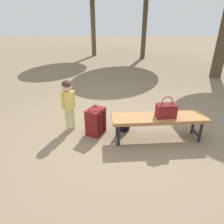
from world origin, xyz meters
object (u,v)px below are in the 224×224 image
(park_bench, at_px, (159,119))
(handbag, at_px, (166,110))
(backpack_large, at_px, (96,120))
(backpack_small, at_px, (125,123))
(child_standing, at_px, (68,98))

(park_bench, bearing_deg, handbag, 172.78)
(handbag, xyz_separation_m, backpack_large, (1.20, -0.21, -0.29))
(park_bench, relative_size, handbag, 4.41)
(park_bench, relative_size, backpack_small, 5.39)
(park_bench, xyz_separation_m, child_standing, (1.59, -0.34, 0.26))
(park_bench, xyz_separation_m, handbag, (-0.10, 0.01, 0.18))
(child_standing, distance_m, backpack_small, 1.15)
(handbag, relative_size, backpack_small, 1.22)
(backpack_large, bearing_deg, park_bench, 169.69)
(child_standing, bearing_deg, backpack_small, 177.88)
(backpack_small, bearing_deg, child_standing, -2.12)
(child_standing, xyz_separation_m, backpack_large, (-0.50, 0.15, -0.37))
(park_bench, relative_size, child_standing, 1.65)
(handbag, xyz_separation_m, child_standing, (1.69, -0.36, 0.08))
(handbag, bearing_deg, backpack_large, -10.05)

